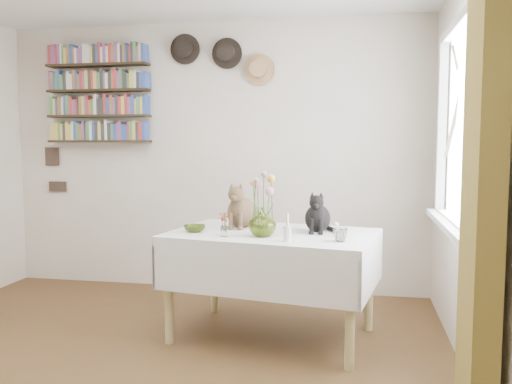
% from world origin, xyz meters
% --- Properties ---
extents(room, '(4.08, 4.58, 2.58)m').
position_xyz_m(room, '(0.00, 0.00, 1.25)').
color(room, brown).
rests_on(room, ground).
extents(window, '(0.12, 1.52, 1.32)m').
position_xyz_m(window, '(1.97, 0.80, 1.40)').
color(window, white).
rests_on(window, room).
extents(curtain, '(0.12, 0.38, 2.10)m').
position_xyz_m(curtain, '(1.90, -0.12, 1.15)').
color(curtain, brown).
rests_on(curtain, room).
extents(dining_table, '(1.55, 1.14, 0.76)m').
position_xyz_m(dining_table, '(0.76, 1.04, 0.57)').
color(dining_table, white).
rests_on(dining_table, room).
extents(tabby_cat, '(0.26, 0.31, 0.35)m').
position_xyz_m(tabby_cat, '(0.49, 1.24, 0.93)').
color(tabby_cat, brown).
rests_on(tabby_cat, dining_table).
extents(black_cat, '(0.20, 0.26, 0.30)m').
position_xyz_m(black_cat, '(1.07, 1.13, 0.91)').
color(black_cat, black).
rests_on(black_cat, dining_table).
extents(flower_vase, '(0.22, 0.22, 0.20)m').
position_xyz_m(flower_vase, '(0.72, 0.87, 0.85)').
color(flower_vase, '#92A93C').
rests_on(flower_vase, dining_table).
extents(green_bowl, '(0.17, 0.17, 0.05)m').
position_xyz_m(green_bowl, '(0.21, 0.96, 0.78)').
color(green_bowl, '#92A93C').
rests_on(green_bowl, dining_table).
extents(drinking_glass, '(0.10, 0.10, 0.09)m').
position_xyz_m(drinking_glass, '(1.24, 0.76, 0.80)').
color(drinking_glass, white).
rests_on(drinking_glass, dining_table).
extents(candlestick, '(0.05, 0.05, 0.18)m').
position_xyz_m(candlestick, '(0.91, 0.71, 0.82)').
color(candlestick, white).
rests_on(candlestick, dining_table).
extents(berry_jar, '(0.05, 0.05, 0.18)m').
position_xyz_m(berry_jar, '(0.47, 0.81, 0.84)').
color(berry_jar, white).
rests_on(berry_jar, dining_table).
extents(porcelain_figurine, '(0.05, 0.05, 0.10)m').
position_xyz_m(porcelain_figurine, '(1.21, 0.95, 0.80)').
color(porcelain_figurine, white).
rests_on(porcelain_figurine, dining_table).
extents(flower_bouquet, '(0.17, 0.12, 0.39)m').
position_xyz_m(flower_bouquet, '(0.71, 0.88, 1.10)').
color(flower_bouquet, '#4C7233').
rests_on(flower_bouquet, flower_vase).
extents(bookshelf_unit, '(1.00, 0.16, 0.91)m').
position_xyz_m(bookshelf_unit, '(-1.10, 2.16, 1.84)').
color(bookshelf_unit, black).
rests_on(bookshelf_unit, room).
extents(wall_hats, '(0.98, 0.09, 0.48)m').
position_xyz_m(wall_hats, '(0.12, 2.19, 2.17)').
color(wall_hats, black).
rests_on(wall_hats, room).
extents(wall_art_plaques, '(0.21, 0.02, 0.44)m').
position_xyz_m(wall_art_plaques, '(-1.63, 2.23, 1.12)').
color(wall_art_plaques, '#38281E').
rests_on(wall_art_plaques, room).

